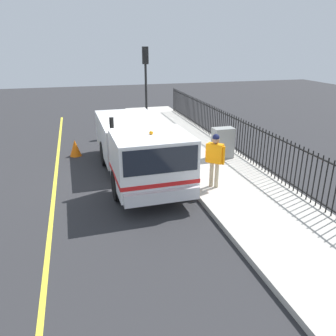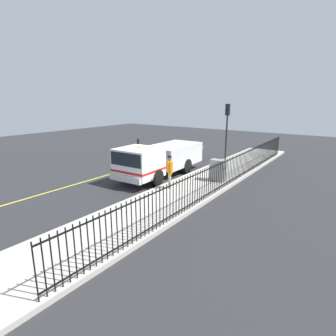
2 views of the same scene
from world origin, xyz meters
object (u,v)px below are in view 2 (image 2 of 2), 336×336
object	(u,v)px
work_truck	(158,158)
traffic_light_near	(227,121)
traffic_cone	(161,158)
worker_standing	(170,168)
utility_cabinet	(218,170)

from	to	relation	value
work_truck	traffic_light_near	bearing A→B (deg)	-105.66
work_truck	traffic_cone	bearing A→B (deg)	-57.31
worker_standing	traffic_cone	world-z (taller)	worker_standing
worker_standing	traffic_cone	size ratio (longest dim) A/B	2.53
worker_standing	traffic_cone	distance (m)	6.68
work_truck	traffic_cone	distance (m)	4.01
worker_standing	traffic_light_near	bearing A→B (deg)	-42.78
work_truck	traffic_light_near	world-z (taller)	traffic_light_near
work_truck	utility_cabinet	bearing A→B (deg)	-167.16
traffic_cone	utility_cabinet	bearing A→B (deg)	-21.71
worker_standing	traffic_light_near	size ratio (longest dim) A/B	0.42
worker_standing	utility_cabinet	xyz separation A→B (m)	(1.50, 2.69, -0.47)
work_truck	traffic_cone	size ratio (longest dim) A/B	9.85
traffic_light_near	utility_cabinet	distance (m)	6.39
utility_cabinet	traffic_cone	xyz separation A→B (m)	(-5.82, 2.32, -0.43)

